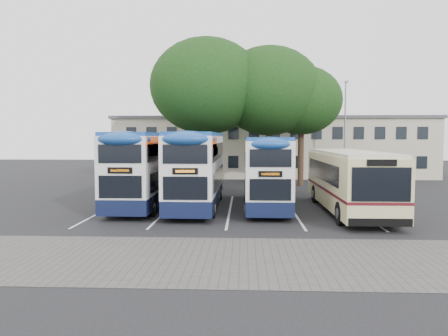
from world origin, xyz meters
The scene contains 12 objects.
ground centered at (0.00, 0.00, 0.00)m, with size 120.00×120.00×0.00m, color black.
paving_strip centered at (-2.00, -5.00, 0.01)m, with size 40.00×6.00×0.01m, color #595654.
bay_lines centered at (-3.75, 5.00, 0.01)m, with size 14.12×11.00×0.01m.
depot_building centered at (0.00, 26.99, 3.15)m, with size 32.40×8.40×6.20m.
lamp_post centered at (6.00, 19.97, 5.08)m, with size 0.25×1.05×9.06m.
tree_left centered at (-6.03, 16.55, 8.25)m, with size 9.23×9.23×12.18m.
tree_mid centered at (-0.91, 17.22, 7.91)m, with size 8.64×8.64×11.59m.
tree_right centered at (1.83, 17.71, 7.15)m, with size 6.76×6.76×10.05m.
bus_dd_left centered at (-8.84, 6.24, 2.39)m, with size 2.52×10.41×4.34m.
bus_dd_mid centered at (-5.68, 5.83, 2.39)m, with size 2.53×10.43×4.35m.
bus_dd_right centered at (-1.73, 5.99, 2.25)m, with size 2.38×9.80×4.08m.
bus_single centered at (2.77, 4.73, 1.89)m, with size 2.84×11.17×3.33m.
Camera 1 is at (-2.98, -19.35, 4.07)m, focal length 35.00 mm.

